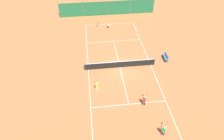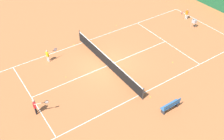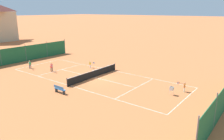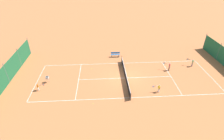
# 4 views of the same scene
# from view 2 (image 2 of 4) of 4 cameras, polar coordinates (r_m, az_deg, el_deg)

# --- Properties ---
(ground_plane) EXTENTS (600.00, 600.00, 0.00)m
(ground_plane) POSITION_cam_2_polar(r_m,az_deg,el_deg) (21.29, -1.08, 0.91)
(ground_plane) COLOR #BC6638
(court_line_markings) EXTENTS (8.25, 23.85, 0.01)m
(court_line_markings) POSITION_cam_2_polar(r_m,az_deg,el_deg) (21.29, -1.08, 0.92)
(court_line_markings) COLOR white
(court_line_markings) RESTS_ON ground
(tennis_net) EXTENTS (9.18, 0.08, 1.06)m
(tennis_net) POSITION_cam_2_polar(r_m,az_deg,el_deg) (20.98, -1.09, 1.98)
(tennis_net) COLOR #2D2D2D
(tennis_net) RESTS_ON ground
(player_near_baseline) EXTENTS (0.37, 0.96, 1.09)m
(player_near_baseline) POSITION_cam_2_polar(r_m,az_deg,el_deg) (28.59, 15.91, 11.77)
(player_near_baseline) COLOR white
(player_near_baseline) RESTS_ON ground
(player_near_service) EXTENTS (0.37, 0.98, 1.10)m
(player_near_service) POSITION_cam_2_polar(r_m,az_deg,el_deg) (22.04, -13.74, 3.26)
(player_near_service) COLOR white
(player_near_service) RESTS_ON ground
(player_far_service) EXTENTS (0.68, 0.97, 1.25)m
(player_far_service) POSITION_cam_2_polar(r_m,az_deg,el_deg) (17.82, -16.35, -7.40)
(player_far_service) COLOR black
(player_far_service) RESTS_ON ground
(tennis_ball_near_corner) EXTENTS (0.07, 0.07, 0.07)m
(tennis_ball_near_corner) POSITION_cam_2_polar(r_m,az_deg,el_deg) (26.61, 0.93, 9.67)
(tennis_ball_near_corner) COLOR #CCE033
(tennis_ball_near_corner) RESTS_ON ground
(tennis_ball_by_net_left) EXTENTS (0.07, 0.07, 0.07)m
(tennis_ball_by_net_left) POSITION_cam_2_polar(r_m,az_deg,el_deg) (23.96, -8.31, 5.50)
(tennis_ball_by_net_left) COLOR #CCE033
(tennis_ball_by_net_left) RESTS_ON ground
(tennis_ball_alley_left) EXTENTS (0.07, 0.07, 0.07)m
(tennis_ball_alley_left) POSITION_cam_2_polar(r_m,az_deg,el_deg) (25.64, -0.34, 8.42)
(tennis_ball_alley_left) COLOR #CCE033
(tennis_ball_alley_left) RESTS_ON ground
(tennis_ball_mid_court) EXTENTS (0.07, 0.07, 0.07)m
(tennis_ball_mid_court) POSITION_cam_2_polar(r_m,az_deg,el_deg) (22.18, 13.10, 1.65)
(tennis_ball_mid_court) COLOR #CCE033
(tennis_ball_mid_court) RESTS_ON ground
(tennis_ball_far_corner) EXTENTS (0.07, 0.07, 0.07)m
(tennis_ball_far_corner) POSITION_cam_2_polar(r_m,az_deg,el_deg) (20.48, -10.03, -1.55)
(tennis_ball_far_corner) COLOR #CCE033
(tennis_ball_far_corner) RESTS_ON ground
(tennis_ball_service_box) EXTENTS (0.07, 0.07, 0.07)m
(tennis_ball_service_box) POSITION_cam_2_polar(r_m,az_deg,el_deg) (18.80, 8.33, -5.85)
(tennis_ball_service_box) COLOR #CCE033
(tennis_ball_service_box) RESTS_ON ground
(ball_hopper) EXTENTS (0.36, 0.36, 0.89)m
(ball_hopper) POSITION_cam_2_polar(r_m,az_deg,el_deg) (27.20, 17.48, 9.98)
(ball_hopper) COLOR #B7B7BC
(ball_hopper) RESTS_ON ground
(courtside_bench) EXTENTS (0.36, 1.50, 0.84)m
(courtside_bench) POSITION_cam_2_polar(r_m,az_deg,el_deg) (17.92, 12.65, -7.52)
(courtside_bench) COLOR #336699
(courtside_bench) RESTS_ON ground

